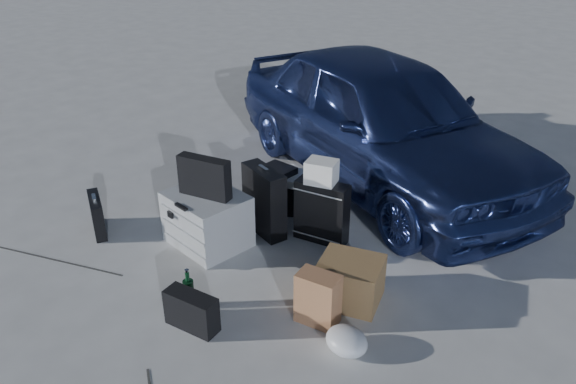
% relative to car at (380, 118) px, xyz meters
% --- Properties ---
extents(ground, '(60.00, 60.00, 0.00)m').
position_rel_car_xyz_m(ground, '(0.01, -2.45, -0.64)').
color(ground, '#BABAB5').
rests_on(ground, ground).
extents(car, '(4.02, 2.88, 1.27)m').
position_rel_car_xyz_m(car, '(0.00, 0.00, 0.00)').
color(car, navy).
rests_on(car, ground).
extents(pelican_case, '(0.68, 0.58, 0.44)m').
position_rel_car_xyz_m(pelican_case, '(-0.47, -1.94, -0.41)').
color(pelican_case, gray).
rests_on(pelican_case, ground).
extents(laptop_bag, '(0.44, 0.19, 0.32)m').
position_rel_car_xyz_m(laptop_bag, '(-0.46, -1.95, -0.03)').
color(laptop_bag, black).
rests_on(laptop_bag, pelican_case).
extents(briefcase, '(0.40, 0.28, 0.31)m').
position_rel_car_xyz_m(briefcase, '(-1.34, -2.38, -0.48)').
color(briefcase, black).
rests_on(briefcase, ground).
extents(suitcase_left, '(0.48, 0.29, 0.58)m').
position_rel_car_xyz_m(suitcase_left, '(-0.22, -1.52, -0.34)').
color(suitcase_left, black).
rests_on(suitcase_left, ground).
extents(suitcase_right, '(0.46, 0.22, 0.52)m').
position_rel_car_xyz_m(suitcase_right, '(0.24, -1.34, -0.37)').
color(suitcase_right, black).
rests_on(suitcase_right, ground).
extents(white_carton, '(0.27, 0.24, 0.19)m').
position_rel_car_xyz_m(white_carton, '(0.22, -1.33, -0.02)').
color(white_carton, silver).
rests_on(white_carton, suitcase_right).
extents(duffel_bag, '(0.65, 0.51, 0.30)m').
position_rel_car_xyz_m(duffel_bag, '(-0.33, -1.13, -0.49)').
color(duffel_bag, black).
rests_on(duffel_bag, ground).
extents(flat_box_white, '(0.47, 0.40, 0.07)m').
position_rel_car_xyz_m(flat_box_white, '(-0.35, -1.12, -0.30)').
color(flat_box_white, silver).
rests_on(flat_box_white, duffel_bag).
extents(flat_box_black, '(0.29, 0.22, 0.06)m').
position_rel_car_xyz_m(flat_box_black, '(-0.36, -1.14, -0.24)').
color(flat_box_black, black).
rests_on(flat_box_black, flat_box_white).
extents(kraft_bag, '(0.30, 0.20, 0.37)m').
position_rel_car_xyz_m(kraft_bag, '(0.81, -2.20, -0.45)').
color(kraft_bag, '#986842').
rests_on(kraft_bag, ground).
extents(cardboard_box, '(0.51, 0.47, 0.32)m').
position_rel_car_xyz_m(cardboard_box, '(0.85, -1.87, -0.48)').
color(cardboard_box, olive).
rests_on(cardboard_box, ground).
extents(plastic_bag, '(0.34, 0.31, 0.16)m').
position_rel_car_xyz_m(plastic_bag, '(1.11, -2.32, -0.56)').
color(plastic_bag, '#BABCC0').
rests_on(plastic_bag, ground).
extents(messenger_bag, '(0.38, 0.18, 0.26)m').
position_rel_car_xyz_m(messenger_bag, '(0.18, -2.75, -0.51)').
color(messenger_bag, black).
rests_on(messenger_bag, ground).
extents(green_bottle, '(0.10, 0.10, 0.30)m').
position_rel_car_xyz_m(green_bottle, '(0.02, -2.62, -0.49)').
color(green_bottle, black).
rests_on(green_bottle, ground).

